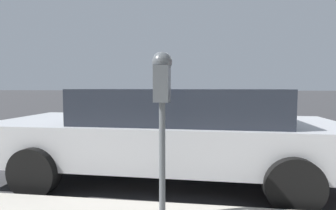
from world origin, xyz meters
TOP-DOWN VIEW (x-y plane):
  - ground_plane at (0.00, 0.00)m, footprint 220.00×220.00m
  - parking_meter at (-2.52, 0.04)m, footprint 0.21×0.19m
  - car_silver at (-1.05, 0.15)m, footprint 2.14×5.02m

SIDE VIEW (x-z plane):
  - ground_plane at x=0.00m, z-range 0.00..0.00m
  - car_silver at x=-1.05m, z-range 0.05..1.42m
  - parking_meter at x=-2.52m, z-range 0.56..2.14m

